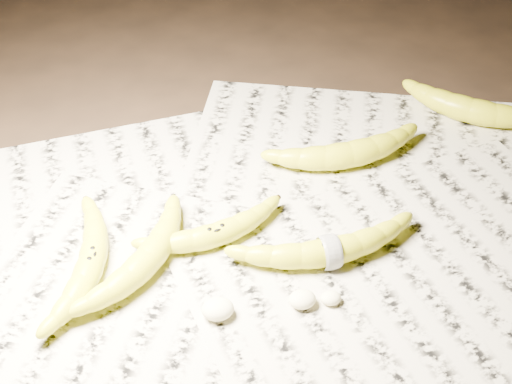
{
  "coord_description": "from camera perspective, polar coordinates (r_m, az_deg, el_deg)",
  "views": [
    {
      "loc": [
        -0.1,
        -0.68,
        0.67
      ],
      "look_at": [
        0.01,
        0.02,
        0.05
      ],
      "focal_mm": 50.0,
      "sensor_mm": 36.0,
      "label": 1
    }
  ],
  "objects": [
    {
      "name": "ground",
      "position": [
        0.96,
        -0.56,
        -2.9
      ],
      "size": [
        3.0,
        3.0,
        0.0
      ],
      "primitive_type": "plane",
      "color": "black",
      "rests_on": "ground"
    },
    {
      "name": "flesh_chunk_c",
      "position": [
        0.86,
        6.02,
        -8.27
      ],
      "size": [
        0.02,
        0.02,
        0.01
      ],
      "primitive_type": "ellipsoid",
      "color": "#FFFAC5",
      "rests_on": "newspaper_patch"
    },
    {
      "name": "banana_left_a",
      "position": [
        0.91,
        -13.09,
        -5.35
      ],
      "size": [
        0.1,
        0.21,
        0.04
      ],
      "primitive_type": null,
      "rotation": [
        0.0,
        0.0,
        1.36
      ],
      "color": "yellow",
      "rests_on": "newspaper_patch"
    },
    {
      "name": "newspaper_patch",
      "position": [
        0.94,
        1.52,
        -3.72
      ],
      "size": [
        0.9,
        0.7,
        0.01
      ],
      "primitive_type": "cube",
      "color": "#BEB7A2",
      "rests_on": "ground"
    },
    {
      "name": "banana_center",
      "position": [
        0.92,
        -3.26,
        -3.25
      ],
      "size": [
        0.18,
        0.1,
        0.03
      ],
      "primitive_type": null,
      "rotation": [
        0.0,
        0.0,
        0.28
      ],
      "color": "yellow",
      "rests_on": "newspaper_patch"
    },
    {
      "name": "banana_upper_b",
      "position": [
        1.18,
        16.85,
        6.42
      ],
      "size": [
        0.2,
        0.17,
        0.04
      ],
      "primitive_type": null,
      "rotation": [
        0.0,
        0.0,
        -0.6
      ],
      "color": "yellow",
      "rests_on": "newspaper_patch"
    },
    {
      "name": "measuring_tape",
      "position": [
        0.9,
        5.9,
        -4.62
      ],
      "size": [
        0.01,
        0.05,
        0.05
      ],
      "primitive_type": "torus",
      "rotation": [
        0.0,
        1.57,
        0.11
      ],
      "color": "white",
      "rests_on": "newspaper_patch"
    },
    {
      "name": "flesh_chunk_b",
      "position": [
        0.86,
        3.74,
        -8.39
      ],
      "size": [
        0.03,
        0.03,
        0.02
      ],
      "primitive_type": "ellipsoid",
      "color": "#FFFAC5",
      "rests_on": "newspaper_patch"
    },
    {
      "name": "banana_left_b",
      "position": [
        0.89,
        -8.74,
        -5.24
      ],
      "size": [
        0.16,
        0.19,
        0.04
      ],
      "primitive_type": null,
      "rotation": [
        0.0,
        0.0,
        0.93
      ],
      "color": "yellow",
      "rests_on": "newspaper_patch"
    },
    {
      "name": "flesh_chunk_a",
      "position": [
        0.84,
        -3.09,
        -9.17
      ],
      "size": [
        0.04,
        0.03,
        0.02
      ],
      "primitive_type": "ellipsoid",
      "color": "#FFFAC5",
      "rests_on": "newspaper_patch"
    },
    {
      "name": "banana_taped",
      "position": [
        0.9,
        5.9,
        -4.62
      ],
      "size": [
        0.22,
        0.08,
        0.04
      ],
      "primitive_type": null,
      "rotation": [
        0.0,
        0.0,
        0.11
      ],
      "color": "yellow",
      "rests_on": "newspaper_patch"
    },
    {
      "name": "banana_upper_a",
      "position": [
        1.05,
        7.47,
        3.15
      ],
      "size": [
        0.21,
        0.09,
        0.04
      ],
      "primitive_type": null,
      "rotation": [
        0.0,
        0.0,
        0.13
      ],
      "color": "yellow",
      "rests_on": "newspaper_patch"
    }
  ]
}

